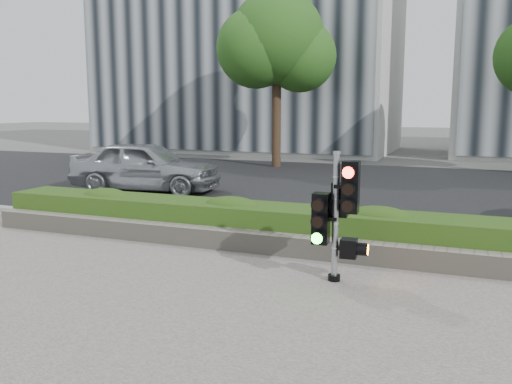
{
  "coord_description": "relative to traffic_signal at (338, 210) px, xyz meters",
  "views": [
    {
      "loc": [
        2.83,
        -6.47,
        2.5
      ],
      "look_at": [
        0.05,
        0.6,
        1.29
      ],
      "focal_mm": 38.0,
      "sensor_mm": 36.0,
      "label": 1
    }
  ],
  "objects": [
    {
      "name": "hedge",
      "position": [
        -1.17,
        1.66,
        -0.68
      ],
      "size": [
        12.0,
        1.0,
        0.68
      ],
      "primitive_type": "cube",
      "color": "#487624",
      "rests_on": "sidewalk"
    },
    {
      "name": "tree_left",
      "position": [
        -5.69,
        13.67,
        3.99
      ],
      "size": [
        4.61,
        4.03,
        7.34
      ],
      "color": "black",
      "rests_on": "ground"
    },
    {
      "name": "ground",
      "position": [
        -1.17,
        -0.89,
        -1.05
      ],
      "size": [
        120.0,
        120.0,
        0.0
      ],
      "primitive_type": "plane",
      "color": "#51514C",
      "rests_on": "ground"
    },
    {
      "name": "building_left",
      "position": [
        -10.17,
        22.11,
        6.45
      ],
      "size": [
        16.0,
        9.0,
        15.0
      ],
      "primitive_type": "cube",
      "color": "#B7B7B2",
      "rests_on": "ground"
    },
    {
      "name": "car_silver",
      "position": [
        -7.05,
        6.04,
        -0.29
      ],
      "size": [
        4.53,
        2.26,
        1.48
      ],
      "primitive_type": "imported",
      "rotation": [
        0.0,
        0.0,
        1.69
      ],
      "color": "#A1A3A8",
      "rests_on": "road"
    },
    {
      "name": "road",
      "position": [
        -1.17,
        9.11,
        -1.04
      ],
      "size": [
        60.0,
        13.0,
        0.02
      ],
      "primitive_type": "cube",
      "color": "black",
      "rests_on": "ground"
    },
    {
      "name": "stone_wall",
      "position": [
        -1.17,
        1.01,
        -0.85
      ],
      "size": [
        12.0,
        0.32,
        0.34
      ],
      "primitive_type": "cube",
      "color": "gray",
      "rests_on": "sidewalk"
    },
    {
      "name": "traffic_signal",
      "position": [
        0.0,
        0.0,
        0.0
      ],
      "size": [
        0.65,
        0.48,
        1.85
      ],
      "rotation": [
        0.0,
        0.0,
        0.06
      ],
      "color": "black",
      "rests_on": "sidewalk"
    },
    {
      "name": "sidewalk",
      "position": [
        -1.17,
        -3.39,
        -1.04
      ],
      "size": [
        16.0,
        11.0,
        0.03
      ],
      "primitive_type": "cube",
      "color": "#9E9389",
      "rests_on": "ground"
    },
    {
      "name": "curb",
      "position": [
        -1.17,
        2.26,
        -0.99
      ],
      "size": [
        60.0,
        0.25,
        0.12
      ],
      "primitive_type": "cube",
      "color": "gray",
      "rests_on": "ground"
    }
  ]
}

